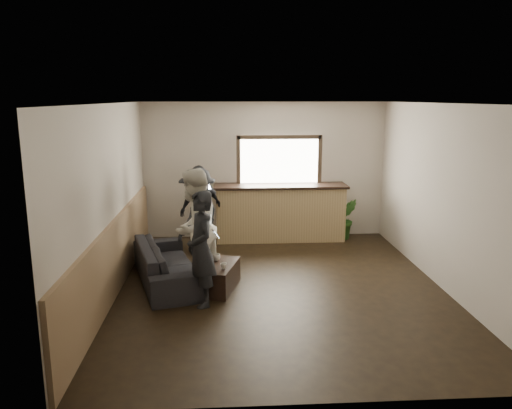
{
  "coord_description": "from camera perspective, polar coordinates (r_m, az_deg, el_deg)",
  "views": [
    {
      "loc": [
        -0.81,
        -7.24,
        2.89
      ],
      "look_at": [
        -0.34,
        0.4,
        1.24
      ],
      "focal_mm": 35.0,
      "sensor_mm": 36.0,
      "label": 1
    }
  ],
  "objects": [
    {
      "name": "person_b",
      "position": [
        7.69,
        -7.09,
        -2.75
      ],
      "size": [
        1.01,
        1.11,
        1.84
      ],
      "rotation": [
        0.0,
        0.0,
        -2.01
      ],
      "color": "beige",
      "rests_on": "ground"
    },
    {
      "name": "cup_a",
      "position": [
        7.81,
        -4.58,
        -6.04
      ],
      "size": [
        0.18,
        0.18,
        0.1
      ],
      "primitive_type": "imported",
      "rotation": [
        0.0,
        0.0,
        0.62
      ],
      "color": "silver",
      "rests_on": "coffee_table"
    },
    {
      "name": "potted_plant",
      "position": [
        10.48,
        10.2,
        -1.61
      ],
      "size": [
        0.52,
        0.44,
        0.85
      ],
      "primitive_type": "imported",
      "rotation": [
        0.0,
        0.0,
        0.15
      ],
      "color": "#2D6623",
      "rests_on": "ground"
    },
    {
      "name": "person_d",
      "position": [
        9.44,
        -6.32,
        -0.5
      ],
      "size": [
        0.97,
        0.97,
        1.66
      ],
      "rotation": [
        0.0,
        0.0,
        -2.36
      ],
      "color": "black",
      "rests_on": "ground"
    },
    {
      "name": "person_a",
      "position": [
        7.01,
        -6.3,
        -5.06
      ],
      "size": [
        0.57,
        0.69,
        1.64
      ],
      "rotation": [
        0.0,
        0.0,
        -1.24
      ],
      "color": "black",
      "rests_on": "ground"
    },
    {
      "name": "coffee_table",
      "position": [
        7.72,
        -4.4,
        -8.23
      ],
      "size": [
        0.72,
        1.0,
        0.4
      ],
      "primitive_type": "cube",
      "rotation": [
        0.0,
        0.0,
        -0.27
      ],
      "color": "black",
      "rests_on": "ground"
    },
    {
      "name": "person_c",
      "position": [
        8.72,
        -6.67,
        -1.39
      ],
      "size": [
        1.08,
        1.27,
        1.71
      ],
      "rotation": [
        0.0,
        0.0,
        -2.06
      ],
      "color": "black",
      "rests_on": "ground"
    },
    {
      "name": "sofa",
      "position": [
        8.08,
        -10.1,
        -6.64
      ],
      "size": [
        1.37,
        2.25,
        0.62
      ],
      "primitive_type": "imported",
      "rotation": [
        0.0,
        0.0,
        1.85
      ],
      "color": "black",
      "rests_on": "ground"
    },
    {
      "name": "room_shell",
      "position": [
        7.37,
        -2.91,
        1.06
      ],
      "size": [
        5.01,
        6.01,
        2.8
      ],
      "color": "silver",
      "rests_on": "ground"
    },
    {
      "name": "bar_counter",
      "position": [
        10.24,
        2.76,
        -0.51
      ],
      "size": [
        2.7,
        0.68,
        2.13
      ],
      "color": "#A28457",
      "rests_on": "ground"
    },
    {
      "name": "cup_b",
      "position": [
        7.44,
        -3.73,
        -7.03
      ],
      "size": [
        0.12,
        0.12,
        0.09
      ],
      "primitive_type": "imported",
      "rotation": [
        0.0,
        0.0,
        1.85
      ],
      "color": "silver",
      "rests_on": "coffee_table"
    },
    {
      "name": "ground",
      "position": [
        7.83,
        2.68,
        -9.47
      ],
      "size": [
        5.0,
        6.0,
        0.01
      ],
      "primitive_type": "cube",
      "color": "black"
    }
  ]
}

